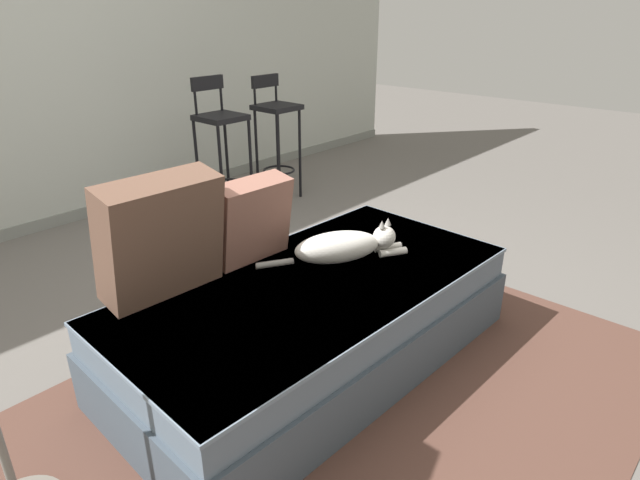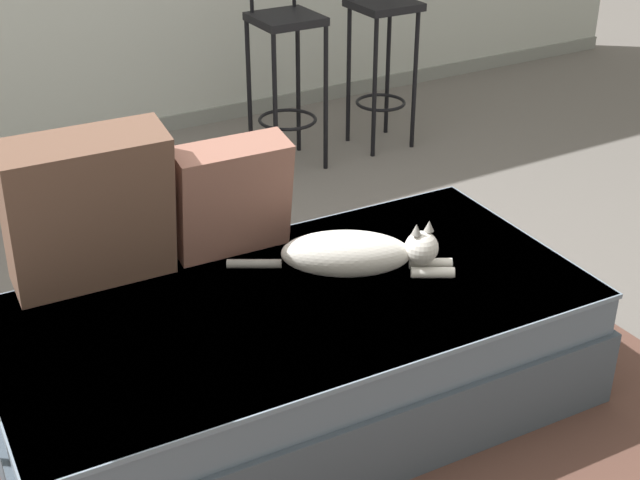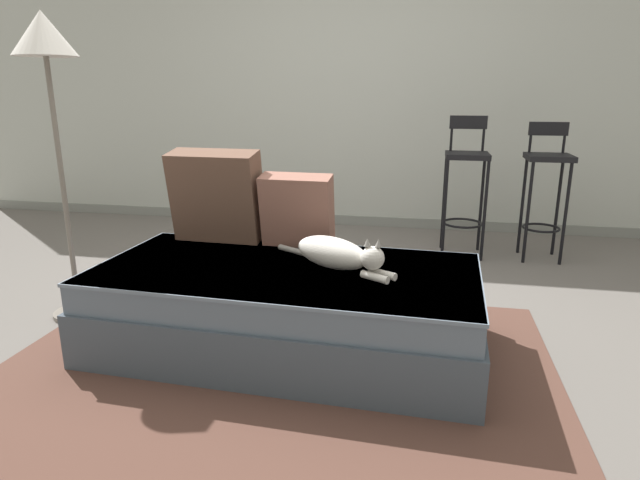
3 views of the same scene
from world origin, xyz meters
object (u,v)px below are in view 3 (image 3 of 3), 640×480
(bar_stool_by_doorway, at_px, (546,178))
(throw_pillow_middle, at_px, (297,210))
(couch, at_px, (287,307))
(floor_lamp, at_px, (47,64))
(throw_pillow_corner, at_px, (217,196))
(cat, at_px, (337,253))
(bar_stool_near_window, at_px, (466,176))

(bar_stool_by_doorway, bearing_deg, throw_pillow_middle, -137.20)
(couch, relative_size, floor_lamp, 1.17)
(throw_pillow_corner, distance_m, throw_pillow_middle, 0.47)
(cat, distance_m, bar_stool_by_doorway, 2.21)
(throw_pillow_middle, relative_size, floor_lamp, 0.25)
(throw_pillow_middle, height_order, cat, throw_pillow_middle)
(bar_stool_by_doorway, bearing_deg, couch, -130.04)
(bar_stool_near_window, bearing_deg, floor_lamp, -143.17)
(couch, xyz_separation_m, throw_pillow_middle, (-0.03, 0.38, 0.41))
(throw_pillow_middle, xyz_separation_m, floor_lamp, (-1.25, -0.22, 0.76))
(throw_pillow_corner, xyz_separation_m, throw_pillow_middle, (0.47, -0.02, -0.06))
(throw_pillow_middle, xyz_separation_m, bar_stool_near_window, (0.98, 1.45, -0.01))
(floor_lamp, bearing_deg, throw_pillow_middle, 10.08)
(throw_pillow_corner, bearing_deg, couch, -38.26)
(cat, distance_m, floor_lamp, 1.77)
(bar_stool_near_window, height_order, bar_stool_by_doorway, bar_stool_near_window)
(couch, height_order, cat, cat)
(throw_pillow_middle, distance_m, bar_stool_by_doorway, 2.13)
(couch, bearing_deg, floor_lamp, 173.21)
(bar_stool_near_window, distance_m, floor_lamp, 2.89)
(bar_stool_near_window, bearing_deg, cat, -111.47)
(throw_pillow_corner, height_order, floor_lamp, floor_lamp)
(bar_stool_near_window, relative_size, floor_lamp, 0.65)
(cat, distance_m, bar_stool_near_window, 1.93)
(cat, bearing_deg, floor_lamp, 175.59)
(throw_pillow_middle, distance_m, floor_lamp, 1.48)
(couch, distance_m, bar_stool_near_window, 2.09)
(couch, relative_size, cat, 2.92)
(throw_pillow_corner, relative_size, bar_stool_near_window, 0.49)
(bar_stool_near_window, distance_m, bar_stool_by_doorway, 0.58)
(couch, relative_size, throw_pillow_middle, 4.74)
(throw_pillow_middle, height_order, bar_stool_by_doorway, bar_stool_by_doorway)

